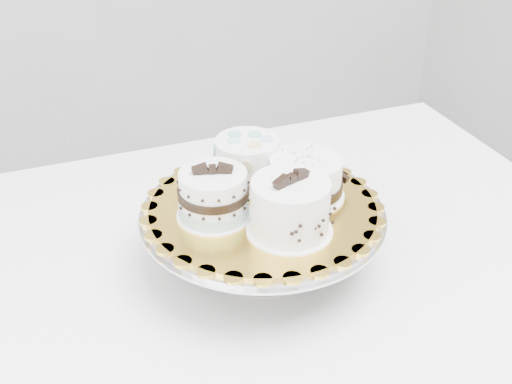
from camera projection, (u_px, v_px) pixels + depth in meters
name	position (u px, v px, depth m)	size (l,w,h in m)	color
table	(240.00, 297.00, 1.01)	(1.21, 0.86, 0.75)	white
cake_stand	(262.00, 226.00, 0.92)	(0.35, 0.35, 0.09)	gray
cake_board	(263.00, 207.00, 0.90)	(0.32, 0.32, 0.00)	orange
cake_swirl	(290.00, 208.00, 0.83)	(0.13, 0.13, 0.09)	white
cake_banded	(214.00, 196.00, 0.86)	(0.12, 0.12, 0.08)	white
cake_dots	(247.00, 160.00, 0.94)	(0.12, 0.12, 0.07)	white
cake_ribbon	(306.00, 179.00, 0.91)	(0.14, 0.14, 0.06)	white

